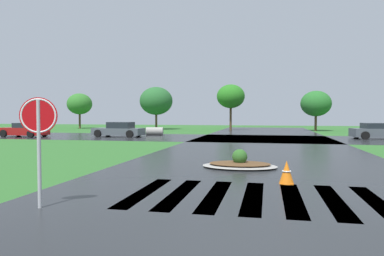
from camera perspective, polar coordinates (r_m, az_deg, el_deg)
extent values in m
cube|color=#232628|center=(14.66, 10.65, -5.53)|extent=(10.83, 80.00, 0.01)
cube|color=#232628|center=(29.58, 11.32, -1.65)|extent=(90.00, 9.75, 0.01)
cube|color=white|center=(9.26, -7.47, -10.04)|extent=(0.45, 3.51, 0.01)
cube|color=white|center=(9.01, -1.98, -10.37)|extent=(0.45, 3.51, 0.01)
cube|color=white|center=(8.84, 3.80, -10.61)|extent=(0.45, 3.51, 0.01)
cube|color=white|center=(8.76, 9.74, -10.76)|extent=(0.45, 3.51, 0.01)
cube|color=white|center=(8.77, 15.73, -10.79)|extent=(0.45, 3.51, 0.01)
cube|color=white|center=(8.88, 21.63, -10.71)|extent=(0.45, 3.51, 0.01)
cube|color=white|center=(9.07, 27.34, -10.52)|extent=(0.45, 3.51, 0.01)
cylinder|color=#B2B5BA|center=(8.10, -23.22, -3.89)|extent=(0.08, 0.08, 2.26)
cylinder|color=red|center=(8.06, -23.30, 1.83)|extent=(0.73, 0.28, 0.76)
torus|color=white|center=(8.06, -23.30, 1.83)|extent=(0.70, 0.28, 0.73)
ellipsoid|color=#9E9B93|center=(13.36, 7.61, -6.02)|extent=(2.75, 1.86, 0.12)
ellipsoid|color=brown|center=(13.35, 7.62, -5.64)|extent=(2.26, 1.53, 0.10)
sphere|color=#2D6023|center=(13.32, 7.62, -4.57)|extent=(0.56, 0.56, 0.56)
cube|color=#4C545B|center=(31.95, -11.67, -0.54)|extent=(4.45, 1.95, 0.59)
cube|color=#1E232B|center=(31.84, -11.32, 0.46)|extent=(2.09, 1.64, 0.53)
cylinder|color=black|center=(31.84, -14.81, -0.84)|extent=(0.65, 0.25, 0.64)
cylinder|color=black|center=(33.45, -13.28, -0.69)|extent=(0.65, 0.25, 0.64)
cylinder|color=black|center=(30.50, -9.91, -0.93)|extent=(0.65, 0.25, 0.64)
cylinder|color=black|center=(32.18, -8.57, -0.77)|extent=(0.65, 0.25, 0.64)
cube|color=maroon|center=(34.54, -25.20, -0.47)|extent=(4.10, 1.90, 0.64)
cube|color=#1E232B|center=(34.39, -24.96, 0.40)|extent=(1.78, 1.59, 0.42)
cylinder|color=black|center=(34.77, -27.87, -0.78)|extent=(0.65, 0.25, 0.64)
cylinder|color=black|center=(36.11, -25.96, -0.64)|extent=(0.65, 0.25, 0.64)
cylinder|color=black|center=(32.99, -24.36, -0.86)|extent=(0.65, 0.25, 0.64)
cylinder|color=black|center=(34.39, -22.50, -0.72)|extent=(0.65, 0.25, 0.64)
cube|color=#4C545B|center=(32.29, 27.75, -0.66)|extent=(4.41, 2.25, 0.67)
cube|color=#1E232B|center=(32.16, 27.29, 0.33)|extent=(2.12, 1.77, 0.44)
cylinder|color=black|center=(32.63, 24.79, -0.90)|extent=(0.66, 0.30, 0.64)
cylinder|color=black|center=(30.92, 25.93, -1.08)|extent=(0.66, 0.30, 0.64)
cylinder|color=#9E9B93|center=(33.88, -5.98, -0.51)|extent=(1.68, 1.02, 0.75)
cone|color=orange|center=(10.49, 14.86, -6.84)|extent=(0.42, 0.42, 0.66)
torus|color=white|center=(10.49, 14.86, -6.67)|extent=(0.26, 0.26, 0.04)
cube|color=orange|center=(10.54, 14.84, -8.53)|extent=(0.36, 0.36, 0.03)
cylinder|color=#4C3823|center=(52.07, -17.48, 1.15)|extent=(0.28, 0.28, 2.23)
ellipsoid|color=#307128|center=(52.09, -17.51, 3.69)|extent=(3.42, 3.42, 2.91)
cylinder|color=#4C3823|center=(46.53, -5.73, 1.13)|extent=(0.28, 0.28, 2.22)
ellipsoid|color=#27602C|center=(46.55, -5.74, 4.32)|extent=(4.25, 4.25, 3.61)
cylinder|color=#4C3823|center=(44.47, 6.19, 1.57)|extent=(0.28, 0.28, 2.99)
ellipsoid|color=#28741E|center=(44.52, 6.20, 5.05)|extent=(3.45, 3.45, 2.93)
cylinder|color=#4C3823|center=(44.53, 19.14, 0.83)|extent=(0.28, 0.28, 2.00)
ellipsoid|color=#276929|center=(44.54, 19.18, 3.71)|extent=(3.53, 3.53, 3.00)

